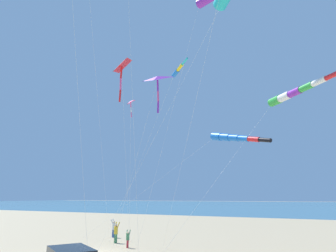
% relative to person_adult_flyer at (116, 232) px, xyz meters
% --- Properties ---
extents(ocean_water_strip, '(240.00, 600.00, 0.01)m').
position_rel_person_adult_flyer_xyz_m(ocean_water_strip, '(160.18, -1.26, -0.99)').
color(ocean_water_strip, '#386B84').
rests_on(ocean_water_strip, ground_plane).
extents(person_adult_flyer, '(0.56, 0.45, 1.83)m').
position_rel_person_adult_flyer_xyz_m(person_adult_flyer, '(0.00, 0.00, 0.00)').
color(person_adult_flyer, '#3D7F51').
rests_on(person_adult_flyer, ground_plane).
extents(person_child_green_jacket, '(0.43, 0.55, 1.83)m').
position_rel_person_adult_flyer_xyz_m(person_child_green_jacket, '(2.90, 2.42, -0.00)').
color(person_child_green_jacket, '#335199').
rests_on(person_child_green_jacket, ground_plane).
extents(person_child_grey_jacket, '(0.48, 0.41, 1.42)m').
position_rel_person_adult_flyer_xyz_m(person_child_grey_jacket, '(-1.67, -2.47, -0.22)').
color(person_child_grey_jacket, '#B72833').
rests_on(person_child_grey_jacket, ground_plane).
extents(kite_windsock_small_distant, '(3.82, 19.66, 10.18)m').
position_rel_person_adult_flyer_xyz_m(kite_windsock_small_distant, '(1.74, -10.87, 8.28)').
color(kite_windsock_small_distant, blue).
rests_on(kite_windsock_small_distant, ground_plane).
extents(kite_delta_checkered_midright, '(8.73, 4.93, 14.81)m').
position_rel_person_adult_flyer_xyz_m(kite_delta_checkered_midright, '(-6.23, -4.35, 13.15)').
color(kite_delta_checkered_midright, red).
rests_on(kite_delta_checkered_midright, ground_plane).
extents(kite_delta_black_fish_shape, '(6.29, 4.07, 12.39)m').
position_rel_person_adult_flyer_xyz_m(kite_delta_black_fish_shape, '(-3.51, -3.53, 11.04)').
color(kite_delta_black_fish_shape, '#EF4C93').
rests_on(kite_delta_black_fish_shape, ground_plane).
extents(kite_windsock_long_streamer_right, '(6.66, 10.20, 10.75)m').
position_rel_person_adult_flyer_xyz_m(kite_windsock_long_streamer_right, '(-4.60, -16.33, 9.39)').
color(kite_windsock_long_streamer_right, green).
rests_on(kite_windsock_long_streamer_right, ground_plane).
extents(kite_delta_purple_drifting, '(3.72, 6.53, 12.69)m').
position_rel_person_adult_flyer_xyz_m(kite_delta_purple_drifting, '(-6.65, -7.87, 11.21)').
color(kite_delta_purple_drifting, purple).
rests_on(kite_delta_purple_drifting, ground_plane).
extents(kite_windsock_yellow_midlevel, '(2.85, 9.58, 15.78)m').
position_rel_person_adult_flyer_xyz_m(kite_windsock_yellow_midlevel, '(-1.00, -6.93, 14.48)').
color(kite_windsock_yellow_midlevel, blue).
rests_on(kite_windsock_yellow_midlevel, ground_plane).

